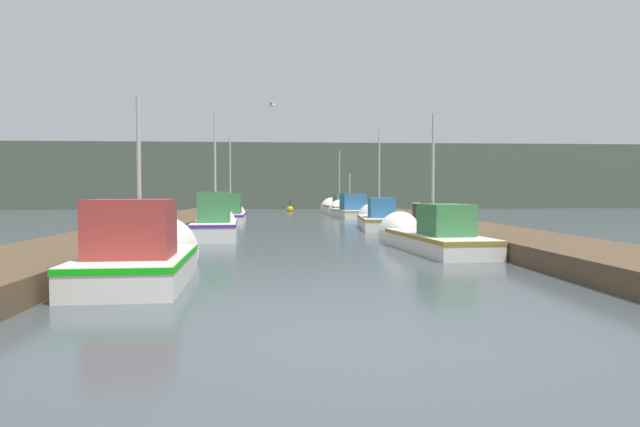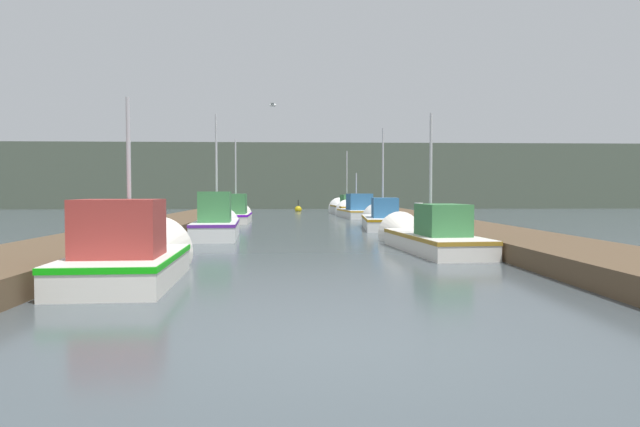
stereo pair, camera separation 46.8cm
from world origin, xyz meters
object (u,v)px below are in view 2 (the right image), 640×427
object	(u,v)px
fishing_boat_0	(134,255)
fishing_boat_1	(426,236)
fishing_boat_5	(355,210)
fishing_boat_2	(217,224)
mooring_piling_1	(373,209)
fishing_boat_4	(236,213)
fishing_boat_3	(382,219)
seagull_lead	(273,105)
channel_buoy	(298,209)
fishing_boat_6	(346,208)
mooring_piling_0	(418,218)

from	to	relation	value
fishing_boat_0	fishing_boat_1	bearing A→B (deg)	34.09
fishing_boat_5	fishing_boat_2	bearing A→B (deg)	-119.08
mooring_piling_1	fishing_boat_4	bearing A→B (deg)	-143.40
fishing_boat_3	seagull_lead	xyz separation A→B (m)	(-4.82, -3.88, 4.56)
fishing_boat_5	channel_buoy	size ratio (longest dim) A/B	5.47
fishing_boat_3	fishing_boat_5	size ratio (longest dim) A/B	1.04
fishing_boat_4	fishing_boat_6	bearing A→B (deg)	55.20
fishing_boat_1	fishing_boat_4	size ratio (longest dim) A/B	1.15
fishing_boat_2	mooring_piling_1	world-z (taller)	fishing_boat_2
fishing_boat_0	fishing_boat_2	bearing A→B (deg)	85.88
fishing_boat_2	mooring_piling_0	size ratio (longest dim) A/B	4.67
fishing_boat_2	fishing_boat_4	world-z (taller)	fishing_boat_2
mooring_piling_0	mooring_piling_1	size ratio (longest dim) A/B	1.24
fishing_boat_6	mooring_piling_1	size ratio (longest dim) A/B	6.63
fishing_boat_4	mooring_piling_0	bearing A→B (deg)	-48.22
fishing_boat_1	fishing_boat_4	world-z (taller)	fishing_boat_4
fishing_boat_3	fishing_boat_2	bearing A→B (deg)	-140.48
fishing_boat_6	seagull_lead	distance (m)	20.44
fishing_boat_6	mooring_piling_0	size ratio (longest dim) A/B	5.33
fishing_boat_3	fishing_boat_4	size ratio (longest dim) A/B	1.17
fishing_boat_0	fishing_boat_4	size ratio (longest dim) A/B	0.90
fishing_boat_1	mooring_piling_1	bearing A→B (deg)	80.86
fishing_boat_0	mooring_piling_1	world-z (taller)	fishing_boat_0
fishing_boat_4	mooring_piling_1	world-z (taller)	fishing_boat_4
channel_buoy	seagull_lead	distance (m)	25.43
fishing_boat_2	fishing_boat_6	bearing A→B (deg)	68.38
fishing_boat_0	seagull_lead	size ratio (longest dim) A/B	8.53
fishing_boat_0	fishing_boat_3	bearing A→B (deg)	61.76
fishing_boat_1	channel_buoy	distance (m)	30.96
fishing_boat_2	fishing_boat_4	size ratio (longest dim) A/B	1.07
fishing_boat_1	mooring_piling_1	world-z (taller)	fishing_boat_1
fishing_boat_1	channel_buoy	size ratio (longest dim) A/B	5.62
fishing_boat_1	channel_buoy	xyz separation A→B (m)	(-3.51, 30.76, -0.22)
fishing_boat_1	seagull_lead	size ratio (longest dim) A/B	10.93
fishing_boat_6	mooring_piling_1	distance (m)	4.47
fishing_boat_5	seagull_lead	bearing A→B (deg)	-113.57
fishing_boat_4	fishing_boat_5	world-z (taller)	fishing_boat_4
fishing_boat_3	fishing_boat_6	size ratio (longest dim) A/B	0.95
fishing_boat_6	fishing_boat_3	bearing A→B (deg)	-93.88
fishing_boat_1	fishing_boat_2	world-z (taller)	fishing_boat_2
fishing_boat_3	channel_buoy	distance (m)	21.39
fishing_boat_1	fishing_boat_2	xyz separation A→B (m)	(-6.61, 4.85, 0.10)
fishing_boat_5	channel_buoy	distance (m)	11.19
fishing_boat_6	channel_buoy	bearing A→B (deg)	116.88
fishing_boat_3	mooring_piling_1	size ratio (longest dim) A/B	6.31
fishing_boat_5	fishing_boat_0	bearing A→B (deg)	-110.78
fishing_boat_4	fishing_boat_6	size ratio (longest dim) A/B	0.82
fishing_boat_0	channel_buoy	xyz separation A→B (m)	(3.33, 35.90, -0.28)
fishing_boat_0	mooring_piling_1	size ratio (longest dim) A/B	4.85
fishing_boat_0	mooring_piling_0	size ratio (longest dim) A/B	3.90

